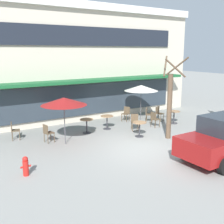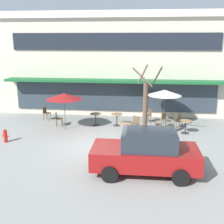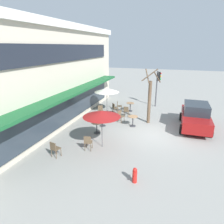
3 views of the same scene
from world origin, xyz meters
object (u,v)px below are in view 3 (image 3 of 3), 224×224
cafe_table_mid_patio (97,126)px  patio_umbrella_cream_folded (102,114)px  cafe_chair_5 (120,115)px  parked_sedan (195,116)px  cafe_chair_2 (126,111)px  traffic_light_pole (158,83)px  cafe_table_by_tree (103,119)px  fire_hydrant (135,175)px  cafe_chair_3 (115,108)px  cafe_table_streetside (133,119)px  cafe_chair_1 (88,142)px  cafe_table_near_wall (130,106)px  patio_umbrella_green_folded (107,90)px  street_tree (150,99)px  cafe_chair_4 (55,148)px  cafe_chair_0 (100,110)px  cafe_chair_6 (119,105)px

cafe_table_mid_patio → patio_umbrella_cream_folded: bearing=-148.5°
cafe_chair_5 → parked_sedan: bearing=-84.1°
cafe_chair_2 → traffic_light_pole: size_ratio=0.26×
cafe_table_by_tree → parked_sedan: 6.57m
cafe_chair_5 → fire_hydrant: 7.17m
cafe_chair_3 → fire_hydrant: 9.21m
cafe_table_streetside → cafe_chair_1: bearing=159.6°
parked_sedan → cafe_chair_3: bearing=79.0°
cafe_table_streetside → cafe_table_mid_patio: same height
cafe_table_by_tree → cafe_table_near_wall: bearing=-15.3°
patio_umbrella_green_folded → parked_sedan: (-1.20, -7.03, -1.14)m
cafe_chair_5 → traffic_light_pole: 5.81m
cafe_table_near_wall → fire_hydrant: cafe_table_near_wall is taller
cafe_table_near_wall → cafe_chair_5: size_ratio=0.85×
cafe_table_near_wall → cafe_table_by_tree: same height
cafe_chair_1 → street_tree: 6.04m
cafe_table_by_tree → traffic_light_pole: bearing=-26.8°
cafe_chair_1 → cafe_chair_2: same height
cafe_chair_2 → cafe_chair_4: same height
cafe_chair_4 → cafe_chair_3: bearing=-5.8°
patio_umbrella_green_folded → street_tree: bearing=-107.9°
cafe_table_near_wall → cafe_chair_2: bearing=-178.6°
cafe_table_mid_patio → traffic_light_pole: bearing=-22.1°
cafe_chair_4 → street_tree: 7.72m
cafe_chair_2 → patio_umbrella_cream_folded: bearing=179.7°
traffic_light_pole → cafe_table_mid_patio: bearing=157.9°
cafe_table_streetside → cafe_chair_3: size_ratio=0.85×
cafe_chair_4 → cafe_table_streetside: bearing=-27.9°
cafe_table_mid_patio → parked_sedan: 6.95m
patio_umbrella_green_folded → cafe_chair_0: (-0.96, 0.24, -1.50)m
cafe_chair_1 → fire_hydrant: bearing=-122.1°
cafe_chair_3 → cafe_chair_5: (-1.79, -1.02, 0.00)m
cafe_chair_5 → street_tree: street_tree is taller
cafe_chair_1 → cafe_chair_6: size_ratio=1.00×
cafe_table_by_tree → cafe_table_mid_patio: (-1.32, -0.09, 0.00)m
cafe_table_by_tree → parked_sedan: bearing=-74.8°
cafe_chair_5 → patio_umbrella_cream_folded: bearing=-178.5°
patio_umbrella_green_folded → cafe_chair_3: 1.65m
patio_umbrella_green_folded → cafe_chair_3: bearing=-87.1°
cafe_chair_2 → cafe_chair_3: same height
cafe_chair_1 → cafe_table_mid_patio: bearing=10.5°
cafe_chair_6 → street_tree: bearing=-124.2°
cafe_chair_3 → traffic_light_pole: traffic_light_pole is taller
cafe_chair_3 → parked_sedan: bearing=-101.0°
cafe_table_near_wall → cafe_chair_3: (-1.07, 1.12, 0.01)m
patio_umbrella_cream_folded → cafe_chair_4: patio_umbrella_cream_folded is taller
patio_umbrella_cream_folded → cafe_chair_2: 5.65m
patio_umbrella_cream_folded → fire_hydrant: size_ratio=3.12×
cafe_chair_1 → fire_hydrant: 3.60m
cafe_chair_0 → cafe_chair_2: bearing=-76.7°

